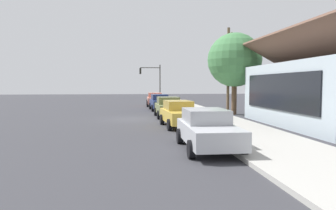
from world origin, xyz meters
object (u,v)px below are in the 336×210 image
object	(u,v)px
car_silver	(207,129)
shade_tree	(235,60)
traffic_light_main	(152,78)
car_olive	(169,107)
utility_pole_wooden	(228,69)
car_coral	(155,99)
fire_hydrant_red	(193,114)
car_mustard	(179,114)
car_navy	(160,102)

from	to	relation	value
car_silver	shade_tree	size ratio (longest dim) A/B	0.66
car_silver	shade_tree	world-z (taller)	shade_tree
traffic_light_main	car_silver	bearing A→B (deg)	0.53
car_olive	car_silver	xyz separation A→B (m)	(12.44, 0.09, 0.00)
car_silver	shade_tree	distance (m)	15.49
traffic_light_main	utility_pole_wooden	world-z (taller)	utility_pole_wooden
car_coral	fire_hydrant_red	bearing A→B (deg)	7.95
car_mustard	fire_hydrant_red	xyz separation A→B (m)	(-3.21, 1.51, -0.32)
shade_tree	car_navy	bearing A→B (deg)	-132.00
utility_pole_wooden	fire_hydrant_red	size ratio (longest dim) A/B	10.56
car_coral	traffic_light_main	bearing A→B (deg)	-176.63
car_silver	car_mustard	bearing A→B (deg)	-178.27
car_olive	fire_hydrant_red	distance (m)	2.96
traffic_light_main	utility_pole_wooden	xyz separation A→B (m)	(15.00, 5.66, 0.44)
car_coral	car_silver	world-z (taller)	same
car_mustard	car_silver	bearing A→B (deg)	-2.39
fire_hydrant_red	car_olive	bearing A→B (deg)	-149.97
shade_tree	fire_hydrant_red	distance (m)	7.23
car_coral	fire_hydrant_red	distance (m)	15.66
car_olive	fire_hydrant_red	world-z (taller)	car_olive
car_olive	utility_pole_wooden	world-z (taller)	utility_pole_wooden
car_navy	shade_tree	bearing A→B (deg)	46.78
car_olive	car_mustard	bearing A→B (deg)	-0.78
car_olive	fire_hydrant_red	size ratio (longest dim) A/B	6.18
car_olive	car_mustard	distance (m)	5.76
car_navy	utility_pole_wooden	distance (m)	7.94
traffic_light_main	car_olive	bearing A→B (deg)	0.63
shade_tree	fire_hydrant_red	world-z (taller)	shade_tree
shade_tree	utility_pole_wooden	xyz separation A→B (m)	(-0.58, -0.37, -0.74)
car_navy	fire_hydrant_red	world-z (taller)	car_navy
shade_tree	traffic_light_main	xyz separation A→B (m)	(-15.58, -6.03, -1.17)
car_olive	traffic_light_main	distance (m)	17.21
car_navy	car_mustard	xyz separation A→B (m)	(12.52, 0.04, -0.00)
car_navy	car_olive	size ratio (longest dim) A/B	1.07
car_coral	shade_tree	bearing A→B (deg)	29.32
car_olive	utility_pole_wooden	distance (m)	6.61
car_silver	car_coral	bearing A→B (deg)	-178.88
shade_tree	traffic_light_main	bearing A→B (deg)	-158.83
car_mustard	utility_pole_wooden	size ratio (longest dim) A/B	0.60
fire_hydrant_red	car_mustard	bearing A→B (deg)	-25.16
car_coral	shade_tree	distance (m)	13.59
car_mustard	utility_pole_wooden	world-z (taller)	utility_pole_wooden
car_mustard	traffic_light_main	world-z (taller)	traffic_light_main
car_navy	car_silver	xyz separation A→B (m)	(19.19, 0.16, 0.00)
car_coral	fire_hydrant_red	world-z (taller)	car_coral
shade_tree	utility_pole_wooden	world-z (taller)	utility_pole_wooden
car_navy	traffic_light_main	bearing A→B (deg)	179.40
car_silver	car_navy	bearing A→B (deg)	-178.82
traffic_light_main	utility_pole_wooden	size ratio (longest dim) A/B	0.69
shade_tree	car_olive	bearing A→B (deg)	-76.34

